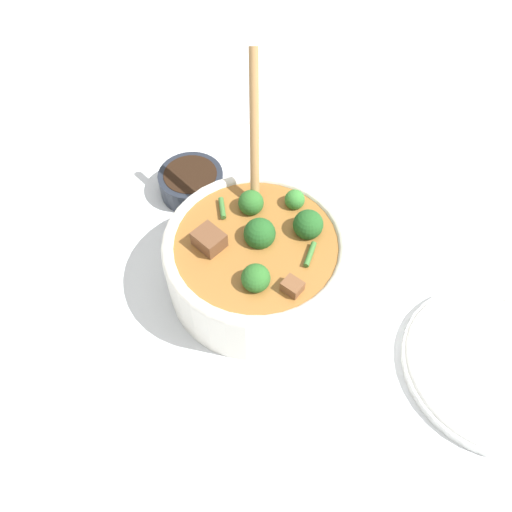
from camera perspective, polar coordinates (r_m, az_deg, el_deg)
ground_plane at (r=0.70m, az=0.00°, el=-2.96°), size 4.00×4.00×0.00m
stew_bowl at (r=0.65m, az=0.04°, el=-0.21°), size 0.24×0.29×0.26m
condiment_bowl at (r=0.80m, az=-7.40°, el=8.42°), size 0.10×0.10×0.04m
empty_plate at (r=0.70m, az=25.54°, el=-11.20°), size 0.22×0.22×0.02m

